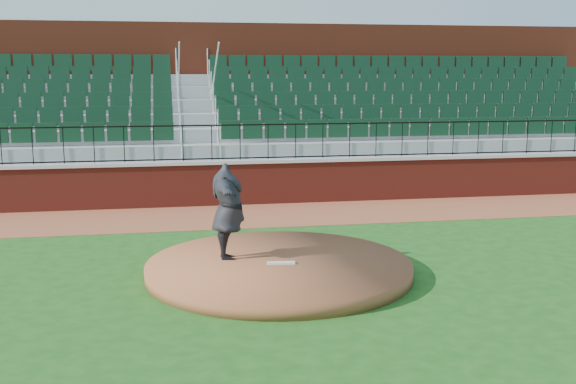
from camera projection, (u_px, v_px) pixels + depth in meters
The scene contains 10 objects.
ground at pixel (302, 272), 13.24m from camera, with size 90.00×90.00×0.00m, color #1B4D16.
warning_track at pixel (262, 215), 18.48m from camera, with size 34.00×3.20×0.01m, color brown.
field_wall at pixel (255, 183), 19.92m from camera, with size 34.00×0.35×1.20m, color maroon.
wall_cap at pixel (254, 161), 19.81m from camera, with size 34.00×0.45×0.10m, color #B7B7B7.
wall_railing at pixel (254, 142), 19.72m from camera, with size 34.00×0.05×1.00m, color black, non-canonical shape.
seating_stands at pixel (243, 118), 22.27m from camera, with size 34.00×5.10×4.60m, color gray, non-canonical shape.
concourse_wall at pixel (234, 101), 24.91m from camera, with size 34.00×0.50×5.50m, color maroon.
pitchers_mound at pixel (279, 268), 13.04m from camera, with size 5.03×5.03×0.25m, color brown.
pitching_rubber at pixel (281, 263), 12.88m from camera, with size 0.52×0.13×0.03m, color silver.
pitcher at pixel (228, 211), 13.09m from camera, with size 2.28×0.62×1.86m, color black.
Camera 1 is at (-2.52, -12.53, 3.81)m, focal length 42.88 mm.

